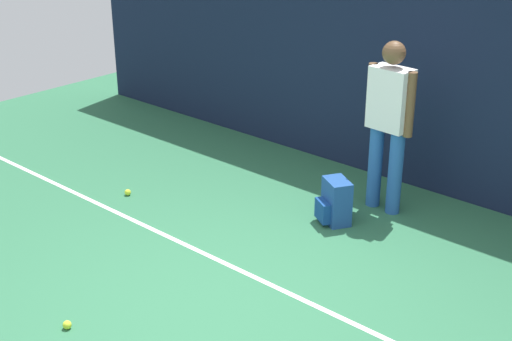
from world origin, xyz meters
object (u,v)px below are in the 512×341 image
tennis_ball_near_player (67,325)px  backpack (335,202)px  tennis_player (389,117)px  tennis_ball_by_fence (128,192)px

tennis_ball_near_player → backpack: bearing=79.9°
tennis_player → tennis_ball_near_player: size_ratio=25.76×
tennis_player → tennis_ball_by_fence: tennis_player is taller
tennis_player → backpack: (-0.19, -0.57, -0.76)m
backpack → tennis_ball_near_player: size_ratio=6.67×
tennis_player → tennis_ball_near_player: bearing=-97.6°
tennis_player → backpack: 0.96m
backpack → tennis_ball_near_player: bearing=-69.2°
tennis_player → tennis_ball_near_player: tennis_player is taller
backpack → tennis_ball_by_fence: bearing=-123.8°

